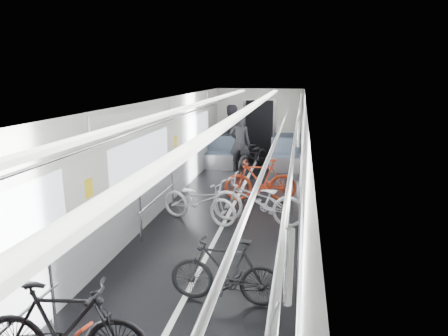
% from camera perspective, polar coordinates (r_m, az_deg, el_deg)
% --- Properties ---
extents(car_shell, '(3.02, 14.01, 2.41)m').
position_cam_1_polar(car_shell, '(9.02, 1.60, 1.91)').
color(car_shell, black).
rests_on(car_shell, ground).
extents(bike_left_mid, '(1.72, 0.71, 1.00)m').
position_cam_1_polar(bike_left_mid, '(4.47, -21.85, -20.57)').
color(bike_left_mid, black).
rests_on(bike_left_mid, floor).
extents(bike_left_far, '(1.79, 1.08, 0.89)m').
position_cam_1_polar(bike_left_far, '(8.02, -3.61, -4.66)').
color(bike_left_far, silver).
rests_on(bike_left_far, floor).
extents(bike_right_near, '(1.50, 0.44, 0.90)m').
position_cam_1_polar(bike_right_near, '(5.30, 0.33, -14.51)').
color(bike_right_near, black).
rests_on(bike_right_near, floor).
extents(bike_right_mid, '(1.93, 0.86, 0.98)m').
position_cam_1_polar(bike_right_mid, '(7.88, 4.77, -4.65)').
color(bike_right_mid, silver).
rests_on(bike_right_mid, floor).
extents(bike_right_far, '(1.73, 0.73, 1.01)m').
position_cam_1_polar(bike_right_far, '(9.28, 5.22, -1.77)').
color(bike_right_far, '#B23115').
rests_on(bike_right_far, floor).
extents(bike_aisle, '(1.20, 1.90, 0.94)m').
position_cam_1_polar(bike_aisle, '(12.07, 4.22, 1.67)').
color(bike_aisle, black).
rests_on(bike_aisle, floor).
extents(person_standing, '(0.64, 0.43, 1.72)m').
position_cam_1_polar(person_standing, '(12.05, 2.27, 3.56)').
color(person_standing, black).
rests_on(person_standing, floor).
extents(person_seated, '(1.13, 1.00, 1.93)m').
position_cam_1_polar(person_seated, '(13.13, 0.92, 4.85)').
color(person_seated, '#27252C').
rests_on(person_seated, floor).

